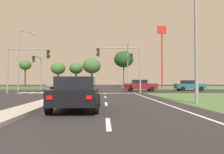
{
  "coord_description": "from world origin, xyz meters",
  "views": [
    {
      "loc": [
        3.37,
        -1.71,
        1.21
      ],
      "look_at": [
        4.46,
        27.43,
        1.97
      ],
      "focal_mm": 34.89,
      "sensor_mm": 36.0,
      "label": 1
    }
  ],
  "objects_px": {
    "traffic_signal_far_right": "(129,65)",
    "street_lamp_fourth": "(120,72)",
    "car_beige_sixth": "(74,85)",
    "pedestrian_at_median": "(86,82)",
    "car_black_fifth": "(77,93)",
    "street_lamp_second": "(20,57)",
    "treeline_second": "(58,69)",
    "treeline_fifth": "(124,59)",
    "treeline_near": "(25,65)",
    "treeline_fourth": "(92,66)",
    "street_lamp_third": "(128,63)",
    "car_teal_second": "(189,85)",
    "treeline_third": "(76,68)",
    "traffic_signal_near_left": "(24,61)",
    "street_lamp_near": "(192,1)",
    "traffic_signal_far_left": "(38,67)",
    "fastfood_pole_sign": "(162,43)",
    "car_maroon_fourth": "(140,85)",
    "traffic_signal_near_right": "(124,60)",
    "car_grey_near": "(65,86)",
    "car_blue_third": "(82,84)"
  },
  "relations": [
    {
      "from": "car_maroon_fourth",
      "to": "treeline_second",
      "type": "height_order",
      "value": "treeline_second"
    },
    {
      "from": "traffic_signal_far_left",
      "to": "treeline_third",
      "type": "height_order",
      "value": "treeline_third"
    },
    {
      "from": "traffic_signal_far_right",
      "to": "street_lamp_fourth",
      "type": "relative_size",
      "value": 0.71
    },
    {
      "from": "treeline_second",
      "to": "treeline_fifth",
      "type": "height_order",
      "value": "treeline_fifth"
    },
    {
      "from": "traffic_signal_near_left",
      "to": "treeline_second",
      "type": "relative_size",
      "value": 0.78
    },
    {
      "from": "traffic_signal_near_right",
      "to": "fastfood_pole_sign",
      "type": "relative_size",
      "value": 0.43
    },
    {
      "from": "traffic_signal_far_right",
      "to": "treeline_third",
      "type": "distance_m",
      "value": 30.39
    },
    {
      "from": "street_lamp_fourth",
      "to": "treeline_fifth",
      "type": "distance_m",
      "value": 11.35
    },
    {
      "from": "car_beige_sixth",
      "to": "traffic_signal_near_left",
      "type": "relative_size",
      "value": 0.88
    },
    {
      "from": "traffic_signal_near_right",
      "to": "treeline_second",
      "type": "height_order",
      "value": "treeline_second"
    },
    {
      "from": "car_black_fifth",
      "to": "traffic_signal_far_right",
      "type": "relative_size",
      "value": 0.71
    },
    {
      "from": "car_black_fifth",
      "to": "street_lamp_second",
      "type": "bearing_deg",
      "value": 116.48
    },
    {
      "from": "street_lamp_near",
      "to": "treeline_second",
      "type": "bearing_deg",
      "value": 110.46
    },
    {
      "from": "car_grey_near",
      "to": "pedestrian_at_median",
      "type": "height_order",
      "value": "pedestrian_at_median"
    },
    {
      "from": "street_lamp_third",
      "to": "car_grey_near",
      "type": "bearing_deg",
      "value": -121.52
    },
    {
      "from": "car_grey_near",
      "to": "street_lamp_second",
      "type": "bearing_deg",
      "value": 83.23
    },
    {
      "from": "car_maroon_fourth",
      "to": "treeline_third",
      "type": "distance_m",
      "value": 36.22
    },
    {
      "from": "car_teal_second",
      "to": "car_black_fifth",
      "type": "bearing_deg",
      "value": -32.01
    },
    {
      "from": "traffic_signal_near_left",
      "to": "street_lamp_near",
      "type": "height_order",
      "value": "street_lamp_near"
    },
    {
      "from": "traffic_signal_far_right",
      "to": "treeline_near",
      "type": "bearing_deg",
      "value": 135.98
    },
    {
      "from": "street_lamp_second",
      "to": "treeline_second",
      "type": "height_order",
      "value": "street_lamp_second"
    },
    {
      "from": "traffic_signal_far_left",
      "to": "fastfood_pole_sign",
      "type": "xyz_separation_m",
      "value": [
        22.89,
        7.38,
        5.42
      ]
    },
    {
      "from": "pedestrian_at_median",
      "to": "treeline_third",
      "type": "bearing_deg",
      "value": 138.03
    },
    {
      "from": "treeline_fourth",
      "to": "treeline_fifth",
      "type": "relative_size",
      "value": 0.77
    },
    {
      "from": "traffic_signal_far_right",
      "to": "fastfood_pole_sign",
      "type": "relative_size",
      "value": 0.46
    },
    {
      "from": "treeline_near",
      "to": "treeline_fourth",
      "type": "distance_m",
      "value": 18.91
    },
    {
      "from": "treeline_fifth",
      "to": "treeline_second",
      "type": "bearing_deg",
      "value": -175.11
    },
    {
      "from": "traffic_signal_far_right",
      "to": "traffic_signal_near_right",
      "type": "height_order",
      "value": "traffic_signal_far_right"
    },
    {
      "from": "street_lamp_near",
      "to": "traffic_signal_near_right",
      "type": "bearing_deg",
      "value": 102.76
    },
    {
      "from": "traffic_signal_far_right",
      "to": "street_lamp_fourth",
      "type": "distance_m",
      "value": 36.09
    },
    {
      "from": "traffic_signal_near_right",
      "to": "treeline_near",
      "type": "height_order",
      "value": "treeline_near"
    },
    {
      "from": "treeline_fifth",
      "to": "traffic_signal_far_left",
      "type": "bearing_deg",
      "value": -123.85
    },
    {
      "from": "car_blue_third",
      "to": "street_lamp_fourth",
      "type": "bearing_deg",
      "value": -125.39
    },
    {
      "from": "pedestrian_at_median",
      "to": "traffic_signal_far_left",
      "type": "bearing_deg",
      "value": -119.15
    },
    {
      "from": "traffic_signal_far_right",
      "to": "street_lamp_third",
      "type": "bearing_deg",
      "value": 84.59
    },
    {
      "from": "street_lamp_second",
      "to": "street_lamp_third",
      "type": "distance_m",
      "value": 24.18
    },
    {
      "from": "treeline_second",
      "to": "treeline_fourth",
      "type": "bearing_deg",
      "value": -3.58
    },
    {
      "from": "treeline_near",
      "to": "treeline_fourth",
      "type": "height_order",
      "value": "treeline_fourth"
    },
    {
      "from": "car_maroon_fourth",
      "to": "traffic_signal_near_left",
      "type": "relative_size",
      "value": 0.87
    },
    {
      "from": "traffic_signal_far_left",
      "to": "street_lamp_second",
      "type": "distance_m",
      "value": 5.64
    },
    {
      "from": "car_grey_near",
      "to": "street_lamp_third",
      "type": "distance_m",
      "value": 21.27
    },
    {
      "from": "car_maroon_fourth",
      "to": "traffic_signal_near_left",
      "type": "xyz_separation_m",
      "value": [
        -14.27,
        -5.54,
        2.83
      ]
    },
    {
      "from": "car_beige_sixth",
      "to": "traffic_signal_near_right",
      "type": "height_order",
      "value": "traffic_signal_near_right"
    },
    {
      "from": "car_beige_sixth",
      "to": "pedestrian_at_median",
      "type": "bearing_deg",
      "value": 172.49
    },
    {
      "from": "street_lamp_near",
      "to": "treeline_third",
      "type": "bearing_deg",
      "value": 104.5
    },
    {
      "from": "car_beige_sixth",
      "to": "street_lamp_fourth",
      "type": "xyz_separation_m",
      "value": [
        10.88,
        31.84,
        3.91
      ]
    },
    {
      "from": "car_grey_near",
      "to": "traffic_signal_near_left",
      "type": "distance_m",
      "value": 7.11
    },
    {
      "from": "pedestrian_at_median",
      "to": "car_beige_sixth",
      "type": "bearing_deg",
      "value": -151.1
    },
    {
      "from": "traffic_signal_far_right",
      "to": "street_lamp_fourth",
      "type": "bearing_deg",
      "value": 88.35
    },
    {
      "from": "traffic_signal_far_left",
      "to": "treeline_fifth",
      "type": "bearing_deg",
      "value": 56.15
    }
  ]
}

